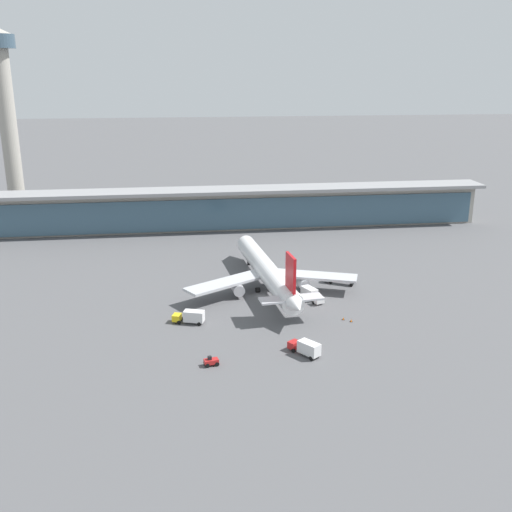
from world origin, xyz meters
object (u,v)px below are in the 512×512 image
at_px(airliner_on_stand, 267,271).
at_px(control_tower, 6,110).
at_px(service_truck_near_nose_red, 306,348).
at_px(service_truck_under_wing_yellow, 191,316).
at_px(service_truck_mid_apron_grey, 342,278).
at_px(safety_cone_bravo, 343,318).
at_px(service_truck_by_tail_red, 211,361).
at_px(service_truck_on_taxiway_white, 311,294).
at_px(safety_cone_alpha, 351,320).

distance_m(airliner_on_stand, control_tower, 134.18).
bearing_deg(service_truck_near_nose_red, service_truck_under_wing_yellow, 140.14).
bearing_deg(service_truck_mid_apron_grey, airliner_on_stand, -176.03).
bearing_deg(airliner_on_stand, safety_cone_bravo, -56.60).
distance_m(service_truck_by_tail_red, control_tower, 158.62).
distance_m(service_truck_near_nose_red, service_truck_by_tail_red, 19.63).
bearing_deg(safety_cone_bravo, service_truck_on_taxiway_white, 110.18).
relative_size(service_truck_near_nose_red, control_tower, 0.10).
xyz_separation_m(service_truck_under_wing_yellow, safety_cone_bravo, (35.43, -2.65, -1.37)).
xyz_separation_m(airliner_on_stand, safety_cone_alpha, (16.15, -23.63, -4.72)).
relative_size(service_truck_mid_apron_grey, service_truck_on_taxiway_white, 1.12).
xyz_separation_m(service_truck_by_tail_red, safety_cone_alpha, (33.47, 17.12, -0.56)).
height_order(service_truck_under_wing_yellow, control_tower, control_tower).
bearing_deg(service_truck_by_tail_red, safety_cone_alpha, 27.10).
relative_size(service_truck_on_taxiway_white, safety_cone_bravo, 10.89).
relative_size(service_truck_mid_apron_grey, control_tower, 0.11).
bearing_deg(service_truck_by_tail_red, airliner_on_stand, 66.97).
bearing_deg(safety_cone_alpha, service_truck_by_tail_red, -152.90).
height_order(service_truck_mid_apron_grey, safety_cone_bravo, service_truck_mid_apron_grey).
distance_m(service_truck_near_nose_red, safety_cone_bravo, 20.75).
relative_size(service_truck_under_wing_yellow, control_tower, 0.10).
bearing_deg(safety_cone_alpha, safety_cone_bravo, 136.95).
height_order(service_truck_by_tail_red, service_truck_on_taxiway_white, service_truck_on_taxiway_white).
bearing_deg(service_truck_on_taxiway_white, safety_cone_alpha, -66.52).
xyz_separation_m(airliner_on_stand, service_truck_under_wing_yellow, (-20.76, -19.61, -3.34)).
bearing_deg(service_truck_near_nose_red, safety_cone_bravo, 52.92).
bearing_deg(service_truck_by_tail_red, service_truck_near_nose_red, 5.80).
bearing_deg(service_truck_on_taxiway_white, service_truck_under_wing_yellow, -161.15).
xyz_separation_m(service_truck_near_nose_red, service_truck_on_taxiway_white, (7.67, 29.62, 0.00)).
bearing_deg(safety_cone_bravo, service_truck_by_tail_red, -149.96).
bearing_deg(safety_cone_alpha, service_truck_under_wing_yellow, 173.78).
xyz_separation_m(service_truck_mid_apron_grey, service_truck_by_tail_red, (-38.03, -42.19, -0.83)).
distance_m(airliner_on_stand, safety_cone_alpha, 29.00).
height_order(airliner_on_stand, control_tower, control_tower).
xyz_separation_m(service_truck_on_taxiway_white, safety_cone_alpha, (6.29, -14.48, -1.37)).
distance_m(service_truck_on_taxiway_white, control_tower, 147.98).
distance_m(service_truck_near_nose_red, safety_cone_alpha, 20.64).
relative_size(service_truck_by_tail_red, safety_cone_bravo, 4.48).
bearing_deg(control_tower, service_truck_under_wing_yellow, -60.62).
distance_m(airliner_on_stand, service_truck_near_nose_red, 38.98).
bearing_deg(service_truck_near_nose_red, safety_cone_alpha, 47.33).
height_order(service_truck_on_taxiway_white, safety_cone_alpha, service_truck_on_taxiway_white).
relative_size(service_truck_under_wing_yellow, safety_cone_bravo, 10.93).
bearing_deg(service_truck_under_wing_yellow, safety_cone_alpha, -6.22).
distance_m(control_tower, safety_cone_bravo, 160.92).
bearing_deg(control_tower, service_truck_on_taxiway_white, -47.73).
distance_m(service_truck_mid_apron_grey, safety_cone_bravo, 24.49).
bearing_deg(airliner_on_stand, safety_cone_alpha, -55.65).
xyz_separation_m(airliner_on_stand, service_truck_by_tail_red, (-17.32, -40.75, -4.16)).
xyz_separation_m(service_truck_under_wing_yellow, service_truck_by_tail_red, (3.44, -21.15, -0.82)).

